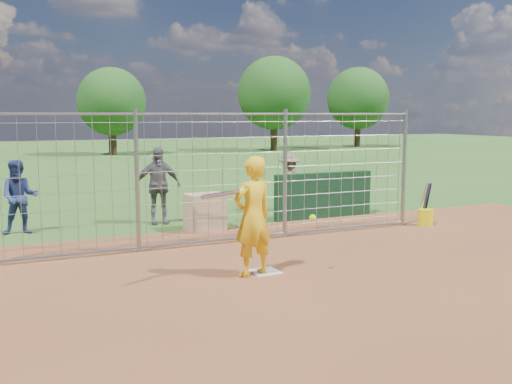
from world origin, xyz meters
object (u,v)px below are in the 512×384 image
bystander_b (158,185)px  bystander_c (289,182)px  batter (253,216)px  equipment_bin (205,212)px  bystander_a (19,197)px  bucket_with_bats (425,215)px

bystander_b → bystander_c: 3.53m
batter → equipment_bin: 3.72m
batter → equipment_bin: batter is taller
bystander_b → bystander_c: bearing=9.1°
bystander_a → bystander_c: size_ratio=1.04×
equipment_bin → bucket_with_bats: 4.96m
bucket_with_bats → bystander_c: bearing=121.9°
bystander_a → bystander_b: bearing=6.0°
bystander_a → bystander_b: 2.93m
bystander_c → bystander_b: bearing=-28.9°
batter → bystander_a: 5.80m
bystander_b → equipment_bin: (0.72, -1.16, -0.49)m
batter → bucket_with_bats: bearing=-171.4°
equipment_bin → bystander_b: bearing=118.1°
bystander_b → bucket_with_bats: bearing=-22.0°
batter → bucket_with_bats: size_ratio=1.92×
bystander_a → bystander_c: 6.45m
bystander_a → bucket_with_bats: 8.82m
bucket_with_bats → bystander_a: bearing=161.1°
batter → bucket_with_bats: 5.62m
bystander_c → batter: bearing=23.9°
bystander_a → equipment_bin: (3.65, -1.23, -0.38)m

